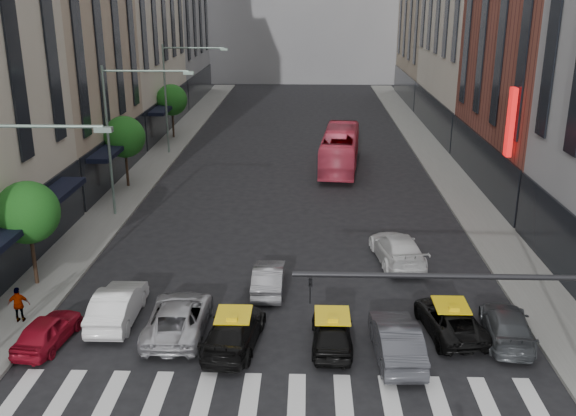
# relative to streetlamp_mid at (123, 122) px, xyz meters

# --- Properties ---
(sidewalk_left) EXTENTS (3.00, 96.00, 0.15)m
(sidewalk_left) POSITION_rel_streetlamp_mid_xyz_m (-1.46, 10.00, -5.83)
(sidewalk_left) COLOR slate
(sidewalk_left) RESTS_ON ground
(sidewalk_right) EXTENTS (3.00, 96.00, 0.15)m
(sidewalk_right) POSITION_rel_streetlamp_mid_xyz_m (21.54, 10.00, -5.83)
(sidewalk_right) COLOR slate
(sidewalk_right) RESTS_ON ground
(building_left_b) EXTENTS (8.00, 16.00, 24.00)m
(building_left_b) POSITION_rel_streetlamp_mid_xyz_m (-6.96, 8.00, 6.10)
(building_left_b) COLOR tan
(building_left_b) RESTS_ON ground
(tree_near) EXTENTS (2.88, 2.88, 4.95)m
(tree_near) POSITION_rel_streetlamp_mid_xyz_m (-1.76, -10.00, -2.25)
(tree_near) COLOR black
(tree_near) RESTS_ON sidewalk_left
(tree_mid) EXTENTS (2.88, 2.88, 4.95)m
(tree_mid) POSITION_rel_streetlamp_mid_xyz_m (-1.76, 6.00, -2.25)
(tree_mid) COLOR black
(tree_mid) RESTS_ON sidewalk_left
(tree_far) EXTENTS (2.88, 2.88, 4.95)m
(tree_far) POSITION_rel_streetlamp_mid_xyz_m (-1.76, 22.00, -2.25)
(tree_far) COLOR black
(tree_far) RESTS_ON sidewalk_left
(streetlamp_mid) EXTENTS (5.38, 0.25, 9.00)m
(streetlamp_mid) POSITION_rel_streetlamp_mid_xyz_m (0.00, 0.00, 0.00)
(streetlamp_mid) COLOR gray
(streetlamp_mid) RESTS_ON sidewalk_left
(streetlamp_far) EXTENTS (5.38, 0.25, 9.00)m
(streetlamp_far) POSITION_rel_streetlamp_mid_xyz_m (0.00, 16.00, 0.00)
(streetlamp_far) COLOR gray
(streetlamp_far) RESTS_ON sidewalk_left
(traffic_signal) EXTENTS (10.10, 0.20, 6.00)m
(traffic_signal) POSITION_rel_streetlamp_mid_xyz_m (17.74, -21.00, -1.43)
(traffic_signal) COLOR black
(traffic_signal) RESTS_ON ground
(liberty_sign) EXTENTS (0.30, 0.70, 4.00)m
(liberty_sign) POSITION_rel_streetlamp_mid_xyz_m (22.64, 0.00, 0.10)
(liberty_sign) COLOR red
(liberty_sign) RESTS_ON ground
(car_red) EXTENTS (1.88, 3.78, 1.24)m
(car_red) POSITION_rel_streetlamp_mid_xyz_m (0.84, -15.25, -5.29)
(car_red) COLOR maroon
(car_red) RESTS_ON ground
(car_white_front) EXTENTS (1.61, 4.53, 1.49)m
(car_white_front) POSITION_rel_streetlamp_mid_xyz_m (3.04, -13.22, -5.16)
(car_white_front) COLOR white
(car_white_front) RESTS_ON ground
(car_silver) EXTENTS (2.43, 5.11, 1.41)m
(car_silver) POSITION_rel_streetlamp_mid_xyz_m (5.78, -14.13, -5.20)
(car_silver) COLOR #AFAEB4
(car_silver) RESTS_ON ground
(taxi_left) EXTENTS (2.42, 4.85, 1.35)m
(taxi_left) POSITION_rel_streetlamp_mid_xyz_m (8.14, -15.12, -5.23)
(taxi_left) COLOR black
(taxi_left) RESTS_ON ground
(taxi_center) EXTENTS (1.61, 3.92, 1.33)m
(taxi_center) POSITION_rel_streetlamp_mid_xyz_m (11.94, -15.03, -5.24)
(taxi_center) COLOR black
(taxi_center) RESTS_ON ground
(car_grey_mid) EXTENTS (1.78, 4.58, 1.49)m
(car_grey_mid) POSITION_rel_streetlamp_mid_xyz_m (14.34, -15.73, -5.16)
(car_grey_mid) COLOR #3C3D43
(car_grey_mid) RESTS_ON ground
(taxi_right) EXTENTS (2.61, 4.63, 1.22)m
(taxi_right) POSITION_rel_streetlamp_mid_xyz_m (16.74, -13.80, -5.29)
(taxi_right) COLOR black
(taxi_right) RESTS_ON ground
(car_grey_curb) EXTENTS (2.33, 4.56, 1.27)m
(car_grey_curb) POSITION_rel_streetlamp_mid_xyz_m (18.89, -14.27, -5.27)
(car_grey_curb) COLOR #414549
(car_grey_curb) RESTS_ON ground
(car_row2_left) EXTENTS (1.40, 3.96, 1.30)m
(car_row2_left) POSITION_rel_streetlamp_mid_xyz_m (9.19, -10.19, -5.25)
(car_row2_left) COLOR gray
(car_row2_left) RESTS_ON ground
(car_row2_right) EXTENTS (2.72, 5.39, 1.50)m
(car_row2_right) POSITION_rel_streetlamp_mid_xyz_m (15.55, -6.65, -5.15)
(car_row2_right) COLOR white
(car_row2_right) RESTS_ON ground
(bus) EXTENTS (3.63, 11.14, 3.05)m
(bus) POSITION_rel_streetlamp_mid_xyz_m (13.44, 11.83, -4.38)
(bus) COLOR #DC405B
(bus) RESTS_ON ground
(pedestrian_far) EXTENTS (0.94, 0.50, 1.53)m
(pedestrian_far) POSITION_rel_streetlamp_mid_xyz_m (-0.92, -13.69, -4.99)
(pedestrian_far) COLOR gray
(pedestrian_far) RESTS_ON sidewalk_left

